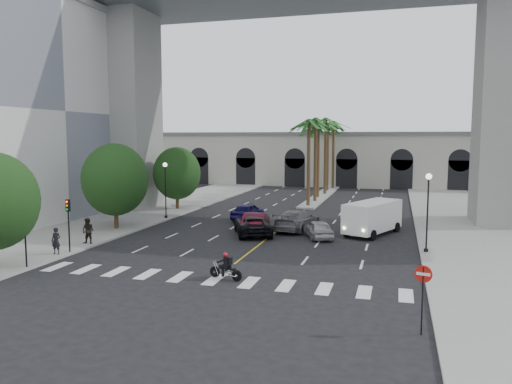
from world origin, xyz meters
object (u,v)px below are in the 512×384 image
Objects in this scene: traffic_signal_far at (68,217)px; car_c at (253,225)px; lamp_post_right at (428,206)px; car_b at (256,222)px; car_d at (297,220)px; cargo_van at (372,216)px; motorcycle_rider at (227,267)px; lamp_post_left_far at (165,185)px; pedestrian_a at (56,241)px; car_a at (318,229)px; do_not_enter_sign at (423,285)px; car_e at (248,211)px; traffic_signal_near at (25,227)px; pedestrian_b at (88,231)px.

car_c is (9.80, 9.63, -1.73)m from traffic_signal_far.
traffic_signal_far is 0.65× the size of car_c.
car_b is at bearing 162.53° from lamp_post_right.
car_d is 6.14m from cargo_van.
motorcycle_rider is 12.57m from car_c.
traffic_signal_far is (0.10, -14.50, -0.71)m from lamp_post_left_far.
traffic_signal_far is 1.74m from pedestrian_a.
car_a is 0.71× the size of car_d.
car_e is at bearing 135.36° from do_not_enter_sign.
lamp_post_left_far is 1.00× the size of lamp_post_right.
lamp_post_left_far is 1.47× the size of traffic_signal_far.
traffic_signal_near is 1.96× the size of pedestrian_b.
traffic_signal_near is at bearing -115.66° from cargo_van.
car_d is 3.39× the size of pedestrian_a.
car_e is (7.46, 1.91, -2.42)m from lamp_post_left_far.
cargo_van is (9.10, 2.75, 0.67)m from car_c.
car_a is 1.50× the size of do_not_enter_sign.
traffic_signal_far is 12.40m from motorcycle_rider.
do_not_enter_sign is at bearing 114.90° from car_b.
cargo_van is (11.55, -4.03, 0.65)m from car_e.
pedestrian_b is at bearing 47.18° from car_d.
traffic_signal_near is at bearing -90.00° from traffic_signal_far.
lamp_post_left_far reaches higher than car_d.
lamp_post_left_far is 3.07× the size of pedestrian_a.
car_a is 10.13m from car_e.
car_a is at bearing 163.02° from car_b.
car_c is at bearing -139.76° from cargo_van.
car_c is 9.53m from cargo_van.
car_c is at bearing 44.48° from traffic_signal_far.
pedestrian_b is at bearing -170.06° from lamp_post_right.
cargo_van reaches higher than car_d.
car_c is 4.18m from car_d.
traffic_signal_near reaches higher than car_a.
do_not_enter_sign is (9.85, -5.15, 1.34)m from motorcycle_rider.
do_not_enter_sign is at bearing 101.03° from car_c.
car_a is 2.24× the size of pedestrian_b.
cargo_van is at bearing 40.90° from traffic_signal_near.
cargo_van is 20.50m from do_not_enter_sign.
car_d is at bearing 148.61° from lamp_post_right.
car_c is at bearing 34.09° from pedestrian_b.
traffic_signal_far reaches higher than motorcycle_rider.
car_a is at bearing -17.47° from lamp_post_left_far.
car_c is at bearing 53.75° from car_d.
cargo_van reaches higher than car_e.
lamp_post_right is 18.42m from car_e.
pedestrian_b is (-7.63, -13.93, 0.28)m from car_e.
lamp_post_right is 1.92× the size of do_not_enter_sign.
cargo_van reaches higher than pedestrian_b.
car_d is (3.00, 2.92, 0.08)m from car_c.
lamp_post_right is 13.73m from car_b.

